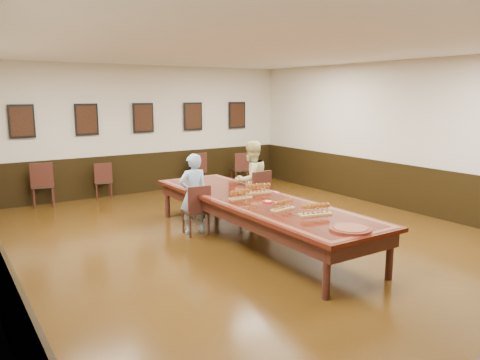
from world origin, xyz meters
TOP-DOWN VIEW (x-y plane):
  - floor at (0.00, 0.00)m, footprint 8.00×10.00m
  - ceiling at (0.00, 0.00)m, footprint 8.00×10.00m
  - wall_back at (0.00, 5.01)m, footprint 8.00×0.02m
  - wall_right at (4.01, 0.00)m, footprint 0.02×10.00m
  - chair_man at (-0.64, 0.98)m, footprint 0.47×0.50m
  - chair_woman at (0.82, 1.22)m, footprint 0.52×0.56m
  - spare_chair_a at (-2.49, 4.77)m, footprint 0.58×0.61m
  - spare_chair_b at (-1.14, 4.83)m, footprint 0.48×0.51m
  - spare_chair_c at (1.32, 4.71)m, footprint 0.55×0.58m
  - spare_chair_d at (2.60, 4.51)m, footprint 0.51×0.54m
  - person_man at (-0.63, 1.08)m, footprint 0.56×0.40m
  - person_woman at (0.81, 1.32)m, footprint 0.84×0.69m
  - pink_phone at (0.60, 0.25)m, footprint 0.08×0.15m
  - wainscoting at (0.00, 0.00)m, footprint 8.00×10.00m
  - conference_table at (0.00, 0.00)m, footprint 1.40×5.00m
  - posters at (0.00, 4.94)m, footprint 6.14×0.04m
  - flight_a at (-0.21, 0.17)m, footprint 0.42×0.14m
  - flight_b at (0.32, 0.37)m, footprint 0.50×0.25m
  - flight_c at (-0.09, -0.82)m, footprint 0.43×0.18m
  - flight_d at (0.11, -1.34)m, footprint 0.51×0.26m
  - red_plate_grp at (0.03, -0.30)m, footprint 0.19×0.19m
  - carved_platter at (-0.03, -2.17)m, footprint 0.65×0.65m

SIDE VIEW (x-z plane):
  - floor at x=0.00m, z-range -0.02..0.00m
  - spare_chair_b at x=-1.14m, z-range 0.00..0.88m
  - spare_chair_d at x=2.60m, z-range 0.00..0.90m
  - chair_man at x=-0.64m, z-range 0.00..0.91m
  - spare_chair_c at x=1.32m, z-range 0.00..0.96m
  - wainscoting at x=0.00m, z-range 0.00..1.00m
  - spare_chair_a at x=-2.49m, z-range 0.00..1.01m
  - chair_woman at x=0.82m, z-range 0.00..1.01m
  - conference_table at x=0.00m, z-range 0.23..0.99m
  - person_man at x=-0.63m, z-range 0.00..1.45m
  - pink_phone at x=0.60m, z-range 0.75..0.76m
  - red_plate_grp at x=0.03m, z-range 0.75..0.77m
  - carved_platter at x=-0.03m, z-range 0.75..0.79m
  - person_woman at x=0.81m, z-range 0.00..1.58m
  - flight_a at x=-0.21m, z-range 0.74..0.90m
  - flight_c at x=-0.09m, z-range 0.74..0.90m
  - flight_b at x=0.32m, z-range 0.74..0.92m
  - flight_d at x=0.11m, z-range 0.74..0.93m
  - wall_back at x=0.00m, z-range 0.00..3.20m
  - wall_right at x=4.01m, z-range 0.00..3.20m
  - posters at x=0.00m, z-range 1.53..2.27m
  - ceiling at x=0.00m, z-range 3.20..3.22m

